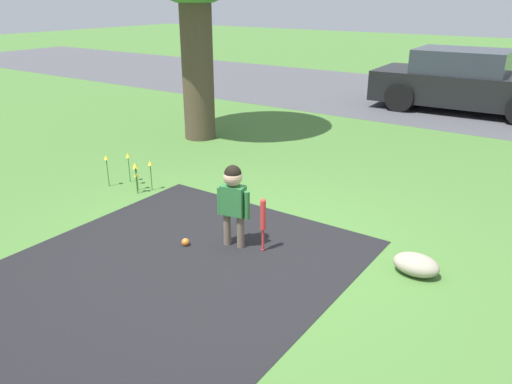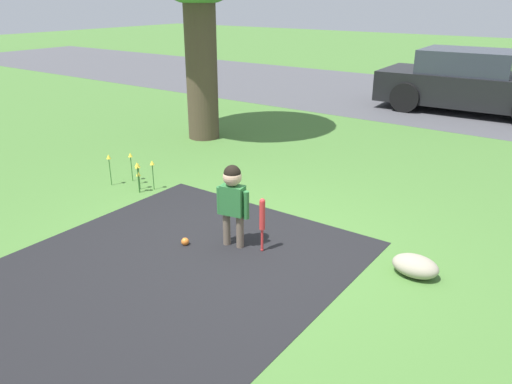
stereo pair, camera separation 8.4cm
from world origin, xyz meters
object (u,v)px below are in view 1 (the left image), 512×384
at_px(baseball_bat, 263,217).
at_px(sports_ball, 185,242).
at_px(child, 233,195).
at_px(parked_car, 466,82).

distance_m(baseball_bat, sports_ball, 0.88).
relative_size(child, parked_car, 0.22).
distance_m(sports_ball, parked_car, 8.42).
height_order(sports_ball, parked_car, parked_car).
bearing_deg(sports_ball, parked_car, 85.11).
xyz_separation_m(child, baseball_bat, (0.31, 0.08, -0.20)).
distance_m(child, parked_car, 8.09).
xyz_separation_m(baseball_bat, sports_ball, (-0.73, -0.36, -0.33)).
height_order(baseball_bat, sports_ball, baseball_bat).
relative_size(child, sports_ball, 10.85).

